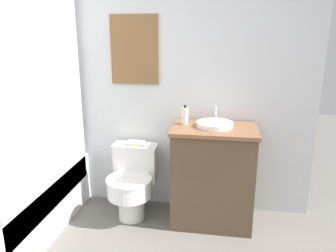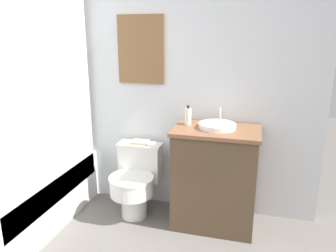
{
  "view_description": "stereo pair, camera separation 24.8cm",
  "coord_description": "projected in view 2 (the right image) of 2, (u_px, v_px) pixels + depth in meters",
  "views": [
    {
      "loc": [
        0.77,
        -0.85,
        1.57
      ],
      "look_at": [
        0.38,
        1.52,
        0.9
      ],
      "focal_mm": 35.0,
      "sensor_mm": 36.0,
      "label": 1
    },
    {
      "loc": [
        1.01,
        -0.79,
        1.57
      ],
      "look_at": [
        0.38,
        1.52,
        0.9
      ],
      "focal_mm": 35.0,
      "sensor_mm": 36.0,
      "label": 2
    }
  ],
  "objects": [
    {
      "name": "soap_bottle",
      "position": [
        188.0,
        116.0,
        2.7
      ],
      "size": [
        0.05,
        0.05,
        0.16
      ],
      "color": "silver",
      "rests_on": "vanity"
    },
    {
      "name": "sink",
      "position": [
        217.0,
        126.0,
        2.61
      ],
      "size": [
        0.3,
        0.33,
        0.13
      ],
      "color": "white",
      "rests_on": "vanity"
    },
    {
      "name": "vanity",
      "position": [
        215.0,
        178.0,
        2.71
      ],
      "size": [
        0.69,
        0.47,
        0.85
      ],
      "color": "brown",
      "rests_on": "ground_plane"
    },
    {
      "name": "book_on_tank",
      "position": [
        140.0,
        142.0,
        2.94
      ],
      "size": [
        0.15,
        0.12,
        0.02
      ],
      "color": "beige",
      "rests_on": "toilet"
    },
    {
      "name": "toilet",
      "position": [
        136.0,
        180.0,
        2.9
      ],
      "size": [
        0.4,
        0.51,
        0.62
      ],
      "color": "white",
      "rests_on": "ground_plane"
    },
    {
      "name": "shower_area",
      "position": [
        29.0,
        193.0,
        2.73
      ],
      "size": [
        0.6,
        1.34,
        1.98
      ],
      "color": "white",
      "rests_on": "ground_plane"
    },
    {
      "name": "wall_back",
      "position": [
        141.0,
        71.0,
        2.93
      ],
      "size": [
        3.16,
        0.07,
        2.5
      ],
      "color": "silver",
      "rests_on": "ground_plane"
    }
  ]
}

